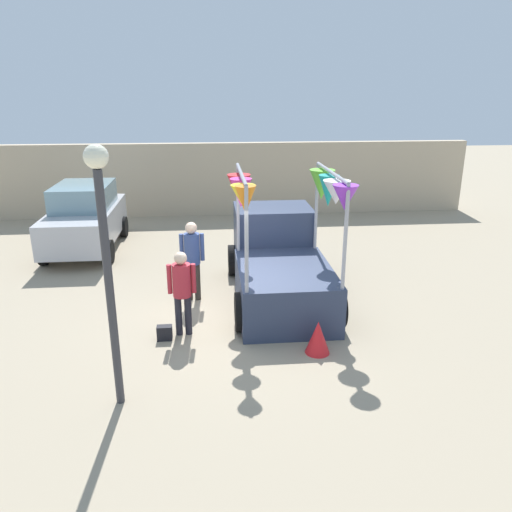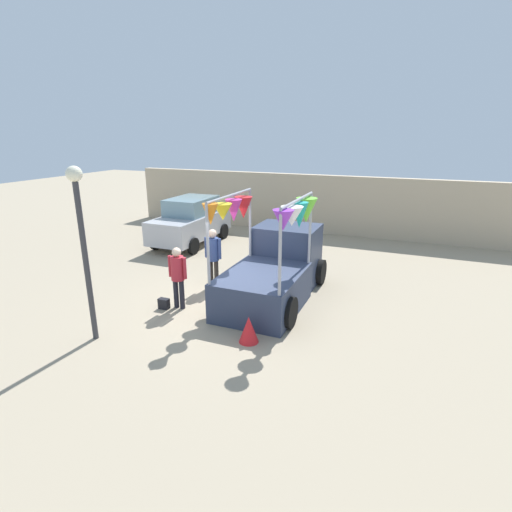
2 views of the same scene
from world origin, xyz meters
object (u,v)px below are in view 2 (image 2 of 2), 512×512
vendor_truck (276,265)px  parked_car (191,221)px  person_customer (178,272)px  folded_kite_bundle_crimson (249,329)px  handbag (164,304)px  person_vendor (213,253)px  street_lamp (82,230)px

vendor_truck → parked_car: 6.33m
vendor_truck → person_customer: vendor_truck is taller
parked_car → folded_kite_bundle_crimson: (5.39, -6.51, -0.64)m
person_customer → folded_kite_bundle_crimson: size_ratio=2.75×
parked_car → handbag: (2.65, -5.78, -0.80)m
vendor_truck → handbag: bearing=-140.6°
vendor_truck → folded_kite_bundle_crimson: vendor_truck is taller
person_customer → person_vendor: person_vendor is taller
vendor_truck → handbag: (-2.40, -1.97, -0.76)m
street_lamp → handbag: bearing=75.0°
person_customer → handbag: size_ratio=5.89×
handbag → folded_kite_bundle_crimson: 2.84m
person_vendor → handbag: person_vendor is taller
vendor_truck → handbag: 3.19m
handbag → street_lamp: (-0.51, -1.90, 2.35)m
person_customer → handbag: 0.94m
person_vendor → handbag: (-0.50, -1.83, -0.94)m
person_customer → folded_kite_bundle_crimson: person_customer is taller
parked_car → street_lamp: bearing=-74.4°
parked_car → person_customer: 6.34m
person_customer → handbag: (-0.35, -0.20, -0.85)m
vendor_truck → handbag: size_ratio=14.50×
vendor_truck → person_customer: size_ratio=2.46×
handbag → person_customer: bearing=29.7°
person_customer → person_vendor: bearing=84.8°
handbag → street_lamp: bearing=-105.0°
person_vendor → handbag: bearing=-105.3°
street_lamp → folded_kite_bundle_crimson: 4.08m
vendor_truck → street_lamp: bearing=-127.0°
person_customer → person_vendor: size_ratio=0.93×
parked_car → person_vendor: bearing=-51.4°
parked_car → folded_kite_bundle_crimson: bearing=-50.4°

